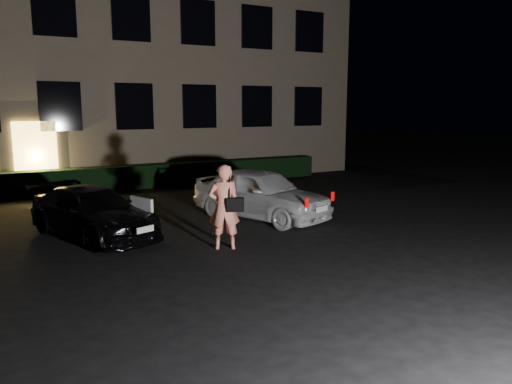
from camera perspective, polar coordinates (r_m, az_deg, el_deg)
ground at (r=9.71m, az=4.03°, el=-8.27°), size 80.00×80.00×0.00m
building at (r=23.50m, az=-16.66°, el=16.68°), size 20.00×8.11×12.00m
hedge at (r=19.12m, az=-13.06°, el=1.75°), size 15.00×0.70×0.85m
sedan at (r=12.23m, az=-18.14°, el=-2.22°), size 2.83×4.22×1.13m
hatch at (r=13.48m, az=0.51°, el=-0.14°), size 2.95×4.34×1.37m
man at (r=10.56m, az=-3.63°, el=-1.69°), size 0.78×0.67×1.82m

